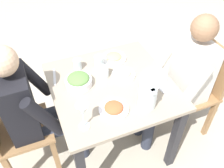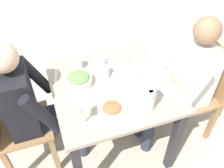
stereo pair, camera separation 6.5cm
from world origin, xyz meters
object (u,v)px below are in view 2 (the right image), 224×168
(water_pitcher, at_px, (146,97))
(water_glass_center, at_px, (105,71))
(chair_near, at_px, (200,89))
(plate_rice_curry, at_px, (112,108))
(plate_beans, at_px, (124,74))
(plate_fries, at_px, (116,57))
(water_glass_far_right, at_px, (79,63))
(chair_far, at_px, (11,125))
(diner_near, at_px, (182,81))
(diner_far, at_px, (35,104))
(water_glass_near_left, at_px, (146,85))
(salad_bowl, at_px, (79,79))
(wine_glass, at_px, (80,110))
(dining_table, at_px, (112,97))
(plate_yoghurt, at_px, (155,78))
(water_glass_by_pitcher, at_px, (101,62))

(water_pitcher, distance_m, water_glass_center, 0.41)
(chair_near, height_order, plate_rice_curry, chair_near)
(plate_beans, bearing_deg, plate_fries, -2.59)
(water_pitcher, relative_size, water_glass_far_right, 2.22)
(plate_fries, bearing_deg, chair_far, 103.20)
(diner_near, distance_m, diner_far, 1.13)
(water_glass_near_left, bearing_deg, water_pitcher, 155.34)
(salad_bowl, height_order, wine_glass, wine_glass)
(diner_near, distance_m, water_pitcher, 0.51)
(plate_fries, height_order, water_glass_near_left, water_glass_near_left)
(water_pitcher, relative_size, water_glass_center, 1.96)
(plate_fries, distance_m, water_glass_far_right, 0.31)
(diner_near, height_order, plate_fries, diner_near)
(water_pitcher, bearing_deg, water_glass_center, 22.29)
(plate_beans, bearing_deg, dining_table, 115.35)
(water_pitcher, xyz_separation_m, water_glass_near_left, (0.13, -0.06, -0.04))
(plate_yoghurt, bearing_deg, salad_bowl, 75.92)
(water_glass_center, bearing_deg, diner_far, 93.38)
(dining_table, relative_size, diner_far, 0.72)
(wine_glass, bearing_deg, water_glass_near_left, -73.74)
(salad_bowl, xyz_separation_m, plate_yoghurt, (-0.14, -0.54, -0.03))
(water_pitcher, distance_m, water_glass_far_right, 0.63)
(chair_near, xyz_separation_m, plate_beans, (0.13, 0.65, 0.24))
(salad_bowl, distance_m, water_glass_by_pitcher, 0.25)
(salad_bowl, distance_m, plate_fries, 0.40)
(chair_far, xyz_separation_m, plate_rice_curry, (-0.30, -0.68, 0.25))
(water_glass_far_right, distance_m, water_glass_center, 0.23)
(water_glass_near_left, xyz_separation_m, water_glass_far_right, (0.40, 0.37, -0.01))
(dining_table, height_order, diner_near, diner_near)
(dining_table, height_order, water_glass_center, water_glass_center)
(plate_fries, relative_size, wine_glass, 1.05)
(chair_near, relative_size, plate_fries, 4.37)
(diner_near, xyz_separation_m, water_glass_far_right, (0.33, 0.74, 0.12))
(water_glass_near_left, height_order, water_glass_by_pitcher, water_glass_near_left)
(water_glass_center, bearing_deg, plate_rice_curry, 169.44)
(plate_yoghurt, xyz_separation_m, water_glass_far_right, (0.31, 0.50, 0.03))
(water_pitcher, height_order, water_glass_far_right, water_pitcher)
(plate_rice_curry, bearing_deg, water_glass_by_pitcher, -8.14)
(chair_far, distance_m, salad_bowl, 0.61)
(wine_glass, bearing_deg, plate_yoghurt, -69.19)
(water_glass_by_pitcher, distance_m, wine_glass, 0.59)
(diner_far, xyz_separation_m, plate_yoghurt, (-0.12, -0.88, 0.10))
(plate_rice_curry, relative_size, water_glass_by_pitcher, 2.00)
(plate_yoghurt, distance_m, water_glass_by_pitcher, 0.43)
(dining_table, bearing_deg, water_glass_center, 11.31)
(diner_near, bearing_deg, wine_glass, 104.08)
(chair_near, xyz_separation_m, water_glass_by_pitcher, (0.29, 0.78, 0.28))
(dining_table, relative_size, chair_near, 0.96)
(water_glass_far_right, bearing_deg, wine_glass, 167.72)
(salad_bowl, bearing_deg, plate_beans, -94.28)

